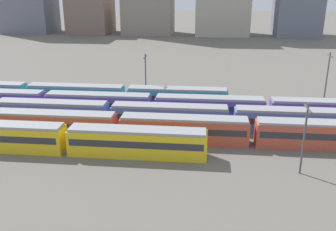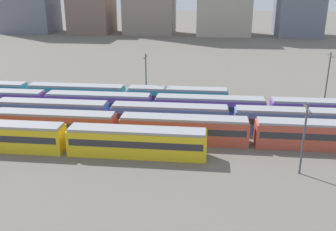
# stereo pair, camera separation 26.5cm
# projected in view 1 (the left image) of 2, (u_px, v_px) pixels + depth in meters

# --- Properties ---
(train_track_1) EXTENTS (93.60, 3.06, 3.75)m
(train_track_1) POSITION_uv_depth(u_px,v_px,m) (184.00, 129.00, 52.41)
(train_track_1) COLOR #BC4C38
(train_track_1) RESTS_ON ground_plane
(train_track_2) EXTENTS (74.70, 3.06, 3.75)m
(train_track_2) POSITION_uv_depth(u_px,v_px,m) (110.00, 114.00, 58.50)
(train_track_2) COLOR #4C70BC
(train_track_2) RESTS_ON ground_plane
(train_track_3) EXTENTS (112.50, 3.06, 3.75)m
(train_track_3) POSITION_uv_depth(u_px,v_px,m) (267.00, 109.00, 60.87)
(train_track_3) COLOR #6B429E
(train_track_3) RESTS_ON ground_plane
(train_track_4) EXTENTS (55.80, 3.06, 3.75)m
(train_track_4) POSITION_uv_depth(u_px,v_px,m) (76.00, 95.00, 69.19)
(train_track_4) COLOR teal
(train_track_4) RESTS_ON ground_plane
(catenary_pole_0) EXTENTS (0.24, 3.20, 8.66)m
(catenary_pole_0) POSITION_uv_depth(u_px,v_px,m) (304.00, 135.00, 42.49)
(catenary_pole_0) COLOR #4C4C51
(catenary_pole_0) RESTS_ON ground_plane
(catenary_pole_1) EXTENTS (0.24, 3.20, 9.21)m
(catenary_pole_1) POSITION_uv_depth(u_px,v_px,m) (146.00, 75.00, 69.82)
(catenary_pole_1) COLOR #4C4C51
(catenary_pole_1) RESTS_ON ground_plane
(catenary_pole_3) EXTENTS (0.24, 3.20, 10.10)m
(catenary_pole_3) POSITION_uv_depth(u_px,v_px,m) (327.00, 77.00, 66.18)
(catenary_pole_3) COLOR #4C4C51
(catenary_pole_3) RESTS_ON ground_plane
(distant_building_1) EXTENTS (18.38, 20.86, 19.52)m
(distant_building_1) POSITION_uv_depth(u_px,v_px,m) (91.00, 12.00, 173.47)
(distant_building_1) COLOR #7A665B
(distant_building_1) RESTS_ON ground_plane
(distant_building_4) EXTENTS (18.68, 20.96, 25.82)m
(distant_building_4) POSITION_uv_depth(u_px,v_px,m) (297.00, 6.00, 163.03)
(distant_building_4) COLOR slate
(distant_building_4) RESTS_ON ground_plane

